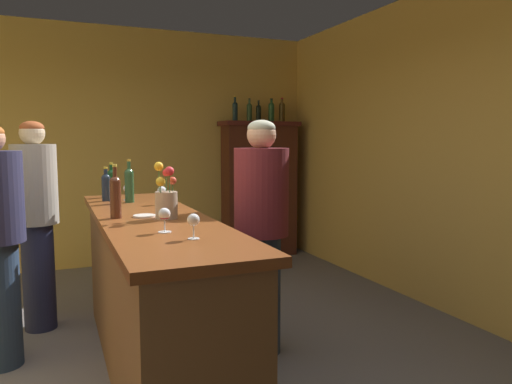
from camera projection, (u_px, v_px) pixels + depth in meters
The scene contains 21 objects.
wall_back at pixel (80, 148), 5.91m from camera, with size 5.96×0.12×2.94m, color gold.
wall_right at pixel (489, 151), 3.98m from camera, with size 0.12×6.70×2.94m, color gold.
bar_counter at pixel (153, 294), 3.24m from camera, with size 0.67×2.74×1.07m.
display_cabinet at pixel (259, 187), 6.56m from camera, with size 1.05×0.40×1.81m.
wine_bottle_merlot at pixel (115, 195), 3.06m from camera, with size 0.07×0.07×0.34m.
wine_bottle_riesling at pixel (111, 182), 4.23m from camera, with size 0.07×0.07×0.30m.
wine_bottle_chardonnay at pixel (129, 183), 3.85m from camera, with size 0.07×0.07×0.34m.
wine_bottle_pinot at pixel (106, 186), 3.95m from camera, with size 0.07×0.07×0.28m.
wine_glass_front at pixel (127, 189), 4.01m from camera, with size 0.06×0.06×0.13m.
wine_glass_mid at pixel (162, 192), 3.74m from camera, with size 0.07×0.07×0.14m.
wine_glass_rear at pixel (164, 216), 2.59m from camera, with size 0.07×0.07×0.13m.
wine_glass_spare at pixel (193, 221), 2.42m from camera, with size 0.06×0.06×0.13m.
flower_arrangement at pixel (166, 199), 3.05m from camera, with size 0.14×0.16×0.36m.
cheese_plate at pixel (144, 216), 3.13m from camera, with size 0.14×0.14×0.01m, color white.
display_bottle_left at pixel (235, 110), 6.32m from camera, with size 0.07×0.07×0.32m.
display_bottle_midleft at pixel (249, 111), 6.40m from camera, with size 0.07×0.07×0.30m.
display_bottle_center at pixel (259, 112), 6.45m from camera, with size 0.07×0.07×0.28m.
display_bottle_midright at pixel (271, 111), 6.52m from camera, with size 0.08×0.08×0.31m.
display_bottle_right at pixel (282, 111), 6.58m from camera, with size 0.08×0.08×0.32m.
patron_by_cabinet at pixel (36, 216), 3.96m from camera, with size 0.35×0.35×1.71m.
bartender at pixel (261, 228), 3.52m from camera, with size 0.39×0.39×1.70m.
Camera 1 is at (-0.32, -2.95, 1.55)m, focal length 34.20 mm.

